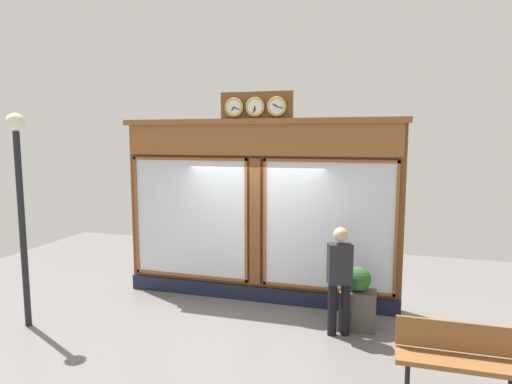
# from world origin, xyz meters

# --- Properties ---
(ground_plane) EXTENTS (14.00, 14.00, 0.00)m
(ground_plane) POSITION_xyz_m (0.00, 2.80, 0.00)
(ground_plane) COLOR slate
(shop_facade) EXTENTS (5.25, 0.42, 3.83)m
(shop_facade) POSITION_xyz_m (0.00, -0.13, 1.70)
(shop_facade) COLOR brown
(shop_facade) RESTS_ON ground_plane
(pedestrian) EXTENTS (0.41, 0.32, 1.69)m
(pedestrian) POSITION_xyz_m (-1.62, 1.01, 0.93)
(pedestrian) COLOR black
(pedestrian) RESTS_ON ground_plane
(street_lamp) EXTENTS (0.28, 0.28, 3.40)m
(street_lamp) POSITION_xyz_m (3.24, 2.07, 2.26)
(street_lamp) COLOR black
(street_lamp) RESTS_ON ground_plane
(planter_box) EXTENTS (0.56, 0.36, 0.62)m
(planter_box) POSITION_xyz_m (-1.89, 0.70, 0.31)
(planter_box) COLOR #4C4742
(planter_box) RESTS_ON ground_plane
(planter_shrub) EXTENTS (0.39, 0.39, 0.39)m
(planter_shrub) POSITION_xyz_m (-1.89, 0.70, 0.82)
(planter_shrub) COLOR #285623
(planter_shrub) RESTS_ON planter_box
(street_bench) EXTENTS (1.40, 0.40, 0.87)m
(street_bench) POSITION_xyz_m (-3.11, 2.26, 0.52)
(street_bench) COLOR brown
(street_bench) RESTS_ON ground_plane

